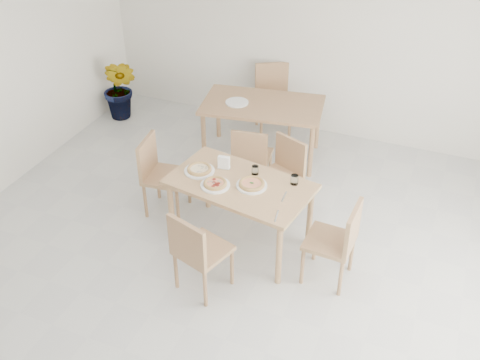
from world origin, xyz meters
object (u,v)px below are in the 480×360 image
at_px(main_table, 240,190).
at_px(second_table, 262,110).
at_px(chair_south, 197,249).
at_px(pizza_mushroom, 199,169).
at_px(plate_mushroom, 199,171).
at_px(plate_pepperoni, 215,185).
at_px(tumbler_a, 294,180).
at_px(pizza_margherita, 252,184).
at_px(tumbler_b, 255,170).
at_px(chair_east, 339,238).
at_px(plate_margherita, 252,185).
at_px(chair_north, 284,170).
at_px(chair_back_n, 273,93).
at_px(plate_empty, 237,102).
at_px(potted_plant, 120,89).
at_px(chair_back_s, 251,155).
at_px(napkin_holder, 224,163).
at_px(pizza_pepperoni, 215,183).
at_px(chair_west, 158,170).

bearing_deg(main_table, second_table, 112.51).
distance_m(chair_south, pizza_mushroom, 0.96).
relative_size(plate_mushroom, plate_pepperoni, 1.07).
xyz_separation_m(main_table, tumbler_a, (0.50, 0.19, 0.14)).
bearing_deg(pizza_margherita, pizza_mushroom, 175.93).
height_order(tumbler_b, second_table, tumbler_b).
distance_m(chair_east, plate_margherita, 0.98).
bearing_deg(plate_mushroom, main_table, -4.11).
xyz_separation_m(chair_north, pizza_mushroom, (-0.67, -0.74, 0.29)).
xyz_separation_m(plate_margherita, plate_mushroom, (-0.59, 0.04, 0.00)).
height_order(chair_south, chair_back_n, chair_back_n).
xyz_separation_m(plate_empty, potted_plant, (-1.94, 0.31, -0.30)).
height_order(chair_back_s, potted_plant, potted_plant).
xyz_separation_m(chair_north, plate_mushroom, (-0.67, -0.74, 0.27)).
height_order(chair_south, second_table, chair_south).
xyz_separation_m(plate_pepperoni, plate_empty, (-0.50, 1.75, 0.00)).
height_order(chair_south, napkin_holder, napkin_holder).
relative_size(chair_south, pizza_margherita, 2.64).
height_order(pizza_pepperoni, potted_plant, potted_plant).
height_order(chair_south, pizza_pepperoni, chair_south).
bearing_deg(plate_margherita, main_table, 176.08).
height_order(second_table, chair_back_s, chair_back_s).
bearing_deg(chair_back_n, chair_north, -95.98).
xyz_separation_m(chair_south, chair_west, (-0.96, 1.01, 0.01)).
bearing_deg(plate_empty, second_table, 19.59).
distance_m(chair_west, plate_margherita, 1.22).
height_order(main_table, tumbler_b, tumbler_b).
bearing_deg(chair_south, plate_margherita, -87.79).
bearing_deg(potted_plant, plate_pepperoni, -40.23).
relative_size(chair_south, plate_mushroom, 2.85).
bearing_deg(pizza_margherita, main_table, 176.08).
xyz_separation_m(plate_margherita, potted_plant, (-2.77, 1.93, -0.30)).
relative_size(napkin_holder, second_table, 0.09).
xyz_separation_m(second_table, chair_back_n, (-0.13, 0.75, -0.13)).
height_order(chair_north, napkin_holder, napkin_holder).
distance_m(chair_east, chair_back_n, 3.09).
bearing_deg(chair_back_n, plate_empty, -130.87).
xyz_separation_m(plate_margherita, napkin_holder, (-0.38, 0.19, 0.06)).
distance_m(napkin_holder, plate_empty, 1.50).
relative_size(tumbler_b, plate_empty, 0.32).
height_order(chair_west, pizza_margherita, chair_west).
distance_m(tumbler_b, napkin_holder, 0.33).
bearing_deg(chair_south, potted_plant, -29.60).
distance_m(chair_west, pizza_margherita, 1.22).
xyz_separation_m(chair_south, plate_empty, (-0.61, 2.42, 0.25)).
relative_size(chair_west, second_table, 0.56).
bearing_deg(napkin_holder, second_table, 88.25).
xyz_separation_m(plate_margherita, tumbler_b, (-0.05, 0.22, 0.04)).
height_order(chair_east, second_table, chair_east).
bearing_deg(potted_plant, chair_south, -47.01).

